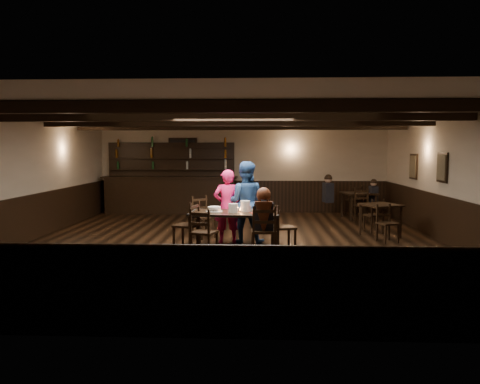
{
  "coord_description": "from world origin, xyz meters",
  "views": [
    {
      "loc": [
        0.55,
        -9.75,
        1.99
      ],
      "look_at": [
        0.12,
        0.2,
        1.08
      ],
      "focal_mm": 35.0,
      "sensor_mm": 36.0,
      "label": 1
    }
  ],
  "objects_px": {
    "chair_near_right": "(264,227)",
    "woman_pink": "(227,206)",
    "dining_table": "(235,215)",
    "cake": "(214,209)",
    "chair_near_left": "(202,229)",
    "man_blue": "(245,202)",
    "bar_counter": "(171,190)"
  },
  "relations": [
    {
      "from": "chair_near_right",
      "to": "woman_pink",
      "type": "bearing_deg",
      "value": 119.33
    },
    {
      "from": "dining_table",
      "to": "cake",
      "type": "xyz_separation_m",
      "value": [
        -0.41,
        0.04,
        0.11
      ]
    },
    {
      "from": "chair_near_left",
      "to": "man_blue",
      "type": "bearing_deg",
      "value": 62.31
    },
    {
      "from": "dining_table",
      "to": "chair_near_left",
      "type": "distance_m",
      "value": 0.93
    },
    {
      "from": "dining_table",
      "to": "bar_counter",
      "type": "relative_size",
      "value": 0.43
    },
    {
      "from": "woman_pink",
      "to": "chair_near_right",
      "type": "bearing_deg",
      "value": 107.26
    },
    {
      "from": "chair_near_left",
      "to": "cake",
      "type": "xyz_separation_m",
      "value": [
        0.15,
        0.76,
        0.26
      ]
    },
    {
      "from": "cake",
      "to": "woman_pink",
      "type": "bearing_deg",
      "value": 70.8
    },
    {
      "from": "man_blue",
      "to": "chair_near_left",
      "type": "bearing_deg",
      "value": 67.28
    },
    {
      "from": "man_blue",
      "to": "bar_counter",
      "type": "xyz_separation_m",
      "value": [
        -2.49,
        4.61,
        -0.14
      ]
    },
    {
      "from": "woman_pink",
      "to": "man_blue",
      "type": "height_order",
      "value": "man_blue"
    },
    {
      "from": "bar_counter",
      "to": "cake",
      "type": "bearing_deg",
      "value": -70.2
    },
    {
      "from": "dining_table",
      "to": "man_blue",
      "type": "relative_size",
      "value": 1.04
    },
    {
      "from": "dining_table",
      "to": "man_blue",
      "type": "bearing_deg",
      "value": 75.26
    },
    {
      "from": "dining_table",
      "to": "cake",
      "type": "relative_size",
      "value": 5.55
    },
    {
      "from": "chair_near_right",
      "to": "man_blue",
      "type": "bearing_deg",
      "value": 105.3
    },
    {
      "from": "dining_table",
      "to": "cake",
      "type": "height_order",
      "value": "cake"
    },
    {
      "from": "woman_pink",
      "to": "bar_counter",
      "type": "xyz_separation_m",
      "value": [
        -2.1,
        4.66,
        -0.06
      ]
    },
    {
      "from": "woman_pink",
      "to": "bar_counter",
      "type": "distance_m",
      "value": 5.11
    },
    {
      "from": "chair_near_right",
      "to": "woman_pink",
      "type": "distance_m",
      "value": 1.59
    },
    {
      "from": "chair_near_left",
      "to": "bar_counter",
      "type": "height_order",
      "value": "bar_counter"
    },
    {
      "from": "dining_table",
      "to": "man_blue",
      "type": "height_order",
      "value": "man_blue"
    },
    {
      "from": "dining_table",
      "to": "chair_near_right",
      "type": "distance_m",
      "value": 0.94
    },
    {
      "from": "chair_near_right",
      "to": "bar_counter",
      "type": "height_order",
      "value": "bar_counter"
    },
    {
      "from": "woman_pink",
      "to": "bar_counter",
      "type": "relative_size",
      "value": 0.37
    },
    {
      "from": "dining_table",
      "to": "chair_near_right",
      "type": "height_order",
      "value": "chair_near_right"
    },
    {
      "from": "woman_pink",
      "to": "man_blue",
      "type": "relative_size",
      "value": 0.9
    },
    {
      "from": "dining_table",
      "to": "bar_counter",
      "type": "distance_m",
      "value": 5.78
    },
    {
      "from": "chair_near_right",
      "to": "dining_table",
      "type": "bearing_deg",
      "value": 128.09
    },
    {
      "from": "dining_table",
      "to": "chair_near_right",
      "type": "bearing_deg",
      "value": -51.91
    },
    {
      "from": "dining_table",
      "to": "cake",
      "type": "distance_m",
      "value": 0.43
    },
    {
      "from": "bar_counter",
      "to": "chair_near_right",
      "type": "bearing_deg",
      "value": -64.5
    }
  ]
}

